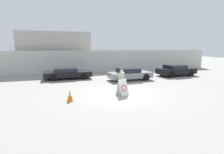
% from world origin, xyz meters
% --- Properties ---
extents(ground_plane, '(90.00, 90.00, 0.00)m').
position_xyz_m(ground_plane, '(0.00, 0.00, 0.00)').
color(ground_plane, gray).
extents(perimeter_wall, '(36.00, 0.30, 3.28)m').
position_xyz_m(perimeter_wall, '(0.00, 11.15, 1.42)').
color(perimeter_wall, beige).
rests_on(perimeter_wall, ground_plane).
extents(building_block, '(9.24, 7.14, 5.21)m').
position_xyz_m(building_block, '(-4.06, 16.13, 2.60)').
color(building_block, '#B2ADA3').
rests_on(building_block, ground_plane).
extents(barricade_sign, '(0.83, 0.85, 1.09)m').
position_xyz_m(barricade_sign, '(0.11, -0.26, 0.54)').
color(barricade_sign, white).
rests_on(barricade_sign, ground_plane).
extents(security_guard, '(0.65, 0.46, 1.72)m').
position_xyz_m(security_guard, '(0.34, 0.54, 0.95)').
color(security_guard, '#514C42').
rests_on(security_guard, ground_plane).
extents(traffic_cone_near, '(0.40, 0.40, 0.69)m').
position_xyz_m(traffic_cone_near, '(-3.42, -0.47, 0.34)').
color(traffic_cone_near, orange).
rests_on(traffic_cone_near, ground_plane).
extents(parked_car_front_coupe, '(4.73, 2.04, 1.15)m').
position_xyz_m(parked_car_front_coupe, '(-3.03, 7.33, 0.59)').
color(parked_car_front_coupe, black).
rests_on(parked_car_front_coupe, ground_plane).
extents(parked_car_rear_sedan, '(4.28, 1.97, 1.21)m').
position_xyz_m(parked_car_rear_sedan, '(2.81, 4.72, 0.62)').
color(parked_car_rear_sedan, black).
rests_on(parked_car_rear_sedan, ground_plane).
extents(parked_car_far_side, '(4.48, 2.21, 1.27)m').
position_xyz_m(parked_car_far_side, '(8.89, 5.49, 0.65)').
color(parked_car_far_side, black).
rests_on(parked_car_far_side, ground_plane).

